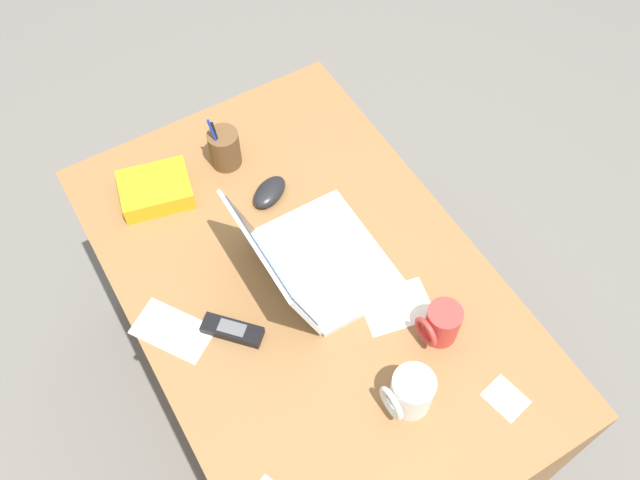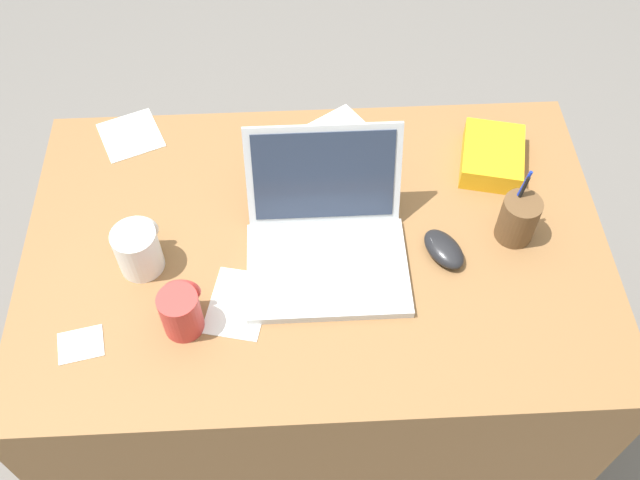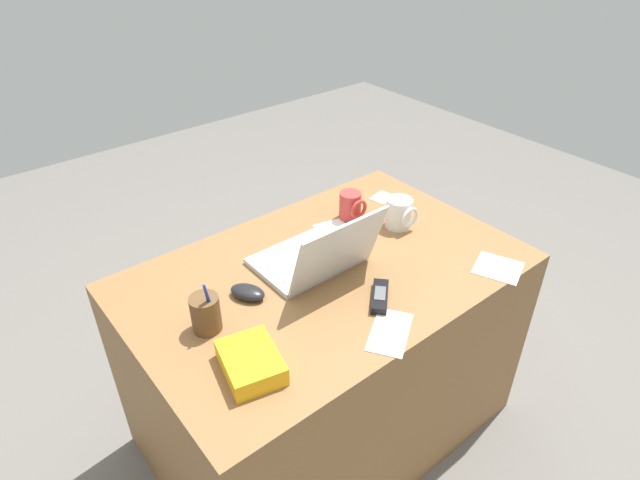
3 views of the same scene
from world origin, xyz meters
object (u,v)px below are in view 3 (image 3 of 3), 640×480
object	(u,v)px
laptop	(316,256)
cordless_phone	(380,297)
computer_mouse	(248,292)
pen_holder	(206,314)
snack_bag	(251,362)
coffee_mug_white	(400,213)
coffee_mug_tall	(351,206)

from	to	relation	value
laptop	cordless_phone	xyz separation A→B (m)	(-0.05, 0.23, -0.03)
computer_mouse	pen_holder	xyz separation A→B (m)	(0.15, 0.05, 0.04)
cordless_phone	pen_holder	size ratio (longest dim) A/B	0.77
laptop	pen_holder	world-z (taller)	laptop
cordless_phone	snack_bag	distance (m)	0.43
computer_mouse	coffee_mug_white	distance (m)	0.61
computer_mouse	snack_bag	bearing A→B (deg)	31.41
coffee_mug_tall	computer_mouse	bearing A→B (deg)	14.90
coffee_mug_tall	snack_bag	xyz separation A→B (m)	(0.66, 0.38, -0.02)
computer_mouse	coffee_mug_tall	world-z (taller)	coffee_mug_tall
coffee_mug_tall	snack_bag	bearing A→B (deg)	29.74
coffee_mug_tall	snack_bag	world-z (taller)	coffee_mug_tall
laptop	pen_holder	size ratio (longest dim) A/B	1.92
coffee_mug_tall	cordless_phone	bearing A→B (deg)	58.84
coffee_mug_tall	laptop	bearing A→B (deg)	29.07
coffee_mug_tall	snack_bag	size ratio (longest dim) A/B	0.59
laptop	coffee_mug_white	distance (m)	0.37
coffee_mug_white	coffee_mug_tall	size ratio (longest dim) A/B	1.05
computer_mouse	coffee_mug_white	world-z (taller)	coffee_mug_white
laptop	cordless_phone	world-z (taller)	laptop
computer_mouse	snack_bag	distance (m)	0.28
computer_mouse	pen_holder	bearing A→B (deg)	-11.18
coffee_mug_white	pen_holder	world-z (taller)	pen_holder
coffee_mug_tall	pen_holder	distance (m)	0.70
coffee_mug_white	cordless_phone	bearing A→B (deg)	36.46
pen_holder	coffee_mug_tall	bearing A→B (deg)	-164.73
cordless_phone	coffee_mug_tall	bearing A→B (deg)	-121.16
snack_bag	coffee_mug_tall	bearing A→B (deg)	-150.26
cordless_phone	pen_holder	distance (m)	0.49
laptop	snack_bag	world-z (taller)	laptop
coffee_mug_white	cordless_phone	world-z (taller)	coffee_mug_white
laptop	cordless_phone	distance (m)	0.24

